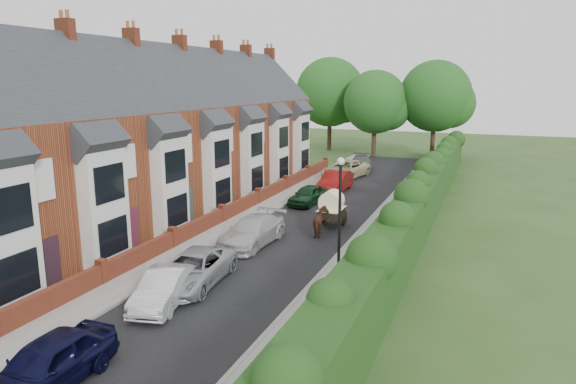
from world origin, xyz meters
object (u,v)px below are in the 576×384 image
car_white (252,231)px  horse_cart (332,206)px  lamppost (340,203)px  car_green (308,195)px  car_grey (361,163)px  car_navy (47,365)px  car_red (335,182)px  horse (321,222)px  car_silver_b (193,269)px  car_beige (345,169)px  car_silver_a (164,288)px

car_white → horse_cart: bearing=61.8°
lamppost → car_white: bearing=150.8°
car_green → car_grey: (0.07, 14.63, 0.02)m
car_navy → horse_cart: (2.47, 17.92, 0.48)m
car_white → car_navy: bearing=-86.4°
car_green → car_red: (0.55, 4.55, 0.13)m
horse → car_grey: bearing=-97.1°
car_silver_b → car_grey: bearing=84.9°
car_green → car_beige: car_beige is taller
horse → car_green: bearing=-80.1°
lamppost → car_beige: (-5.83, 22.34, -2.54)m
lamppost → car_silver_a: (-5.34, -4.60, -2.65)m
lamppost → horse_cart: bearing=108.9°
car_green → horse: bearing=-57.5°
car_white → car_beige: 19.34m
lamppost → car_red: lamppost is taller
car_navy → car_silver_a: car_navy is taller
lamppost → car_grey: bearing=101.7°
horse_cart → lamppost: bearing=-71.1°
car_silver_b → car_grey: 29.43m
car_grey → lamppost: bearing=-91.2°
car_silver_a → car_white: bearing=76.8°
car_white → car_grey: size_ratio=1.06×
car_navy → horse: 16.18m
horse → car_beige: bearing=-94.1°
car_silver_b → horse_cart: 10.62m
car_green → car_silver_a: bearing=-81.4°
car_green → car_grey: car_grey is taller
car_silver_a → horse_cart: 12.56m
car_navy → car_red: (0.01, 27.02, 0.06)m
car_silver_a → car_grey: car_grey is taller
car_navy → car_grey: car_navy is taller
car_grey → car_navy: bearing=-102.2°
car_silver_a → horse: 10.67m
car_green → car_navy: bearing=-81.0°
car_red → car_white: bearing=-91.1°
car_grey → horse_cart: bearing=-94.2°
car_navy → car_silver_b: car_navy is taller
horse → horse_cart: (0.00, 1.92, 0.44)m
car_silver_b → car_beige: bearing=85.6°
car_silver_b → car_beige: (-0.49, 24.94, 0.09)m
car_white → car_beige: bearing=93.8°
car_beige → car_grey: car_beige is taller
car_silver_a → car_white: car_white is taller
car_green → horse: size_ratio=2.12×
car_red → car_grey: size_ratio=1.02×
horse → car_navy: bearing=66.2°
car_silver_a → car_grey: size_ratio=0.85×
car_silver_b → car_white: bearing=84.7°
lamppost → car_navy: size_ratio=1.23×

